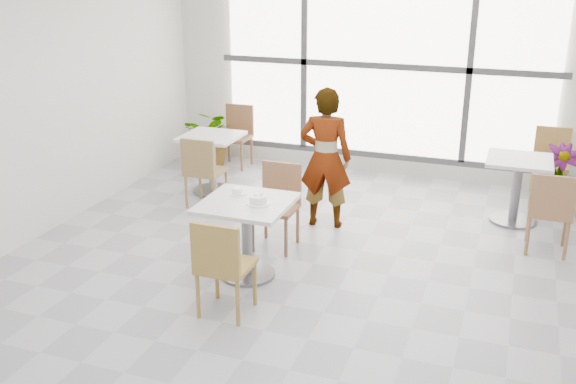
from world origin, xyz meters
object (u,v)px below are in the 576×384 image
(chair_near, at_px, (222,262))
(bg_table_right, at_px, (517,181))
(oatmeal_bowl, at_px, (258,200))
(bg_chair_left_far, at_px, (237,131))
(plant_left, at_px, (213,138))
(person, at_px, (325,158))
(bg_table_left, at_px, (212,155))
(chair_far, at_px, (278,199))
(bg_chair_left_near, at_px, (203,168))
(coffee_cup, at_px, (237,192))
(main_table, at_px, (247,224))
(bg_chair_right_far, at_px, (551,158))
(bg_chair_right_near, at_px, (551,208))
(plant_right, at_px, (558,179))

(chair_near, relative_size, bg_table_right, 1.16)
(oatmeal_bowl, distance_m, bg_chair_left_far, 3.61)
(bg_table_right, relative_size, plant_left, 0.90)
(person, distance_m, bg_table_left, 1.79)
(chair_far, relative_size, plant_left, 1.04)
(bg_table_right, bearing_deg, bg_chair_left_near, -167.29)
(coffee_cup, distance_m, bg_table_right, 3.28)
(main_table, xyz_separation_m, chair_near, (0.10, -0.76, -0.02))
(bg_table_right, distance_m, bg_chair_right_far, 1.10)
(chair_near, height_order, bg_chair_left_near, same)
(chair_far, height_order, bg_table_left, chair_far)
(person, xyz_separation_m, bg_chair_right_near, (2.34, 0.02, -0.28))
(coffee_cup, height_order, bg_chair_left_far, bg_chair_left_far)
(main_table, bearing_deg, chair_near, -82.41)
(chair_far, bearing_deg, bg_table_right, 32.96)
(oatmeal_bowl, distance_m, bg_table_right, 3.18)
(person, distance_m, bg_chair_right_near, 2.36)
(bg_chair_right_far, bearing_deg, main_table, -129.18)
(oatmeal_bowl, relative_size, bg_chair_right_near, 0.24)
(bg_table_right, bearing_deg, plant_left, 169.85)
(oatmeal_bowl, bearing_deg, plant_right, 46.26)
(chair_near, height_order, bg_table_right, chair_near)
(bg_chair_left_far, bearing_deg, chair_far, -57.46)
(chair_far, bearing_deg, coffee_cup, -105.33)
(bg_table_left, height_order, bg_chair_left_near, bg_chair_left_near)
(bg_chair_right_near, distance_m, plant_left, 4.73)
(bg_table_right, bearing_deg, coffee_cup, -139.31)
(person, xyz_separation_m, plant_left, (-2.13, 1.56, -0.37))
(main_table, height_order, bg_table_left, same)
(chair_near, height_order, coffee_cup, chair_near)
(bg_table_left, xyz_separation_m, bg_chair_right_near, (4.01, -0.56, 0.01))
(main_table, distance_m, plant_right, 3.89)
(bg_chair_right_far, height_order, plant_left, bg_chair_right_far)
(main_table, height_order, chair_near, chair_near)
(oatmeal_bowl, bearing_deg, bg_table_right, 46.26)
(plant_left, xyz_separation_m, plant_right, (4.58, -0.28, -0.01))
(chair_near, bearing_deg, oatmeal_bowl, -92.40)
(chair_near, relative_size, bg_chair_left_near, 1.00)
(bg_table_left, bearing_deg, chair_far, -42.41)
(oatmeal_bowl, height_order, bg_chair_right_far, bg_chair_right_far)
(main_table, distance_m, bg_chair_left_near, 1.90)
(plant_left, bearing_deg, person, -36.18)
(chair_far, xyz_separation_m, bg_chair_right_near, (2.64, 0.69, 0.00))
(bg_chair_right_far, relative_size, plant_right, 1.06)
(bg_chair_right_far, bearing_deg, bg_table_left, -162.42)
(coffee_cup, xyz_separation_m, bg_chair_right_near, (2.81, 1.33, -0.28))
(main_table, bearing_deg, oatmeal_bowl, -11.24)
(bg_table_left, bearing_deg, bg_chair_left_near, -74.99)
(chair_far, xyz_separation_m, person, (0.30, 0.68, 0.28))
(person, xyz_separation_m, plant_right, (2.45, 1.28, -0.37))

